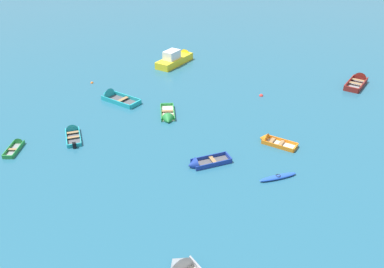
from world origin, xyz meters
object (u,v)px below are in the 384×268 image
Objects in this scene: kayak_blue_distant_center at (278,177)px; mooring_buoy_near_foreground at (261,96)px; rowboat_green_outer_right at (168,117)px; rowboat_green_midfield_left at (17,145)px; motor_launch_yellow_near_left at (177,58)px; rowboat_deep_blue_cluster_outer at (200,164)px; rowboat_orange_center at (270,141)px; rowboat_turquoise_outer_left at (112,97)px; mooring_buoy_trailing at (92,83)px; rowboat_maroon_midfield_right at (359,81)px; rowboat_turquoise_back_row_right at (73,132)px.

kayak_blue_distant_center reaches higher than mooring_buoy_near_foreground.
kayak_blue_distant_center is 12.38m from rowboat_green_outer_right.
motor_launch_yellow_near_left reaches higher than rowboat_green_midfield_left.
rowboat_green_outer_right reaches higher than rowboat_deep_blue_cluster_outer.
rowboat_orange_center is 0.85× the size of rowboat_green_outer_right.
rowboat_green_midfield_left is 20.56m from rowboat_orange_center.
rowboat_deep_blue_cluster_outer is at bearing -52.08° from rowboat_turquoise_outer_left.
motor_launch_yellow_near_left is 21.00m from rowboat_orange_center.
rowboat_orange_center is at bearing 88.47° from kayak_blue_distant_center.
rowboat_orange_center reaches higher than mooring_buoy_trailing.
rowboat_deep_blue_cluster_outer reaches higher than rowboat_orange_center.
rowboat_green_outer_right is at bearing 112.43° from rowboat_deep_blue_cluster_outer.
mooring_buoy_trailing is (-29.54, -0.98, -0.25)m from rowboat_maroon_midfield_right.
mooring_buoy_near_foreground is (0.45, 9.28, -0.15)m from rowboat_orange_center.
kayak_blue_distant_center reaches higher than mooring_buoy_trailing.
rowboat_maroon_midfield_right reaches higher than rowboat_deep_blue_cluster_outer.
rowboat_turquoise_back_row_right is 8.45m from rowboat_green_outer_right.
rowboat_maroon_midfield_right reaches higher than rowboat_orange_center.
kayak_blue_distant_center is 8.82× the size of mooring_buoy_trailing.
motor_launch_yellow_near_left is at bearing 110.06° from kayak_blue_distant_center.
rowboat_deep_blue_cluster_outer is at bearing -8.66° from rowboat_green_midfield_left.
rowboat_orange_center is 9.29m from mooring_buoy_near_foreground.
rowboat_green_midfield_left is at bearing -155.85° from rowboat_maroon_midfield_right.
rowboat_green_midfield_left is at bearing -121.42° from rowboat_turquoise_outer_left.
mooring_buoy_trailing is at bearing 127.82° from rowboat_deep_blue_cluster_outer.
rowboat_green_outer_right is at bearing -149.67° from mooring_buoy_near_foreground.
rowboat_turquoise_outer_left is at bearing -118.35° from motor_launch_yellow_near_left.
rowboat_turquoise_back_row_right is 19.67m from motor_launch_yellow_near_left.
rowboat_green_outer_right is at bearing 23.70° from rowboat_green_midfield_left.
kayak_blue_distant_center is at bearing -123.01° from rowboat_maroon_midfield_right.
rowboat_turquoise_back_row_right is at bearing -159.49° from rowboat_green_outer_right.
rowboat_turquoise_outer_left is at bearing -169.25° from rowboat_maroon_midfield_right.
rowboat_turquoise_back_row_right is 0.94× the size of rowboat_green_outer_right.
rowboat_turquoise_outer_left reaches higher than rowboat_deep_blue_cluster_outer.
rowboat_green_outer_right is 11.63× the size of mooring_buoy_trailing.
motor_launch_yellow_near_left is 1.36× the size of rowboat_maroon_midfield_right.
rowboat_maroon_midfield_right is at bearing 19.10° from mooring_buoy_near_foreground.
motor_launch_yellow_near_left is at bearing 90.63° from rowboat_green_outer_right.
rowboat_turquoise_back_row_right is 8.22× the size of mooring_buoy_near_foreground.
rowboat_turquoise_back_row_right is at bearing -113.21° from motor_launch_yellow_near_left.
rowboat_green_outer_right is at bearing -89.37° from motor_launch_yellow_near_left.
rowboat_maroon_midfield_right reaches higher than mooring_buoy_trailing.
rowboat_deep_blue_cluster_outer is (-5.54, 1.48, 0.03)m from kayak_blue_distant_center.
rowboat_orange_center is 7.41× the size of mooring_buoy_near_foreground.
motor_launch_yellow_near_left is at bearing 37.31° from mooring_buoy_trailing.
rowboat_orange_center reaches higher than kayak_blue_distant_center.
rowboat_turquoise_back_row_right is 16.68m from rowboat_orange_center.
motor_launch_yellow_near_left reaches higher than rowboat_green_outer_right.
rowboat_turquoise_outer_left is at bearing 58.58° from rowboat_green_midfield_left.
motor_launch_yellow_near_left reaches higher than mooring_buoy_near_foreground.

